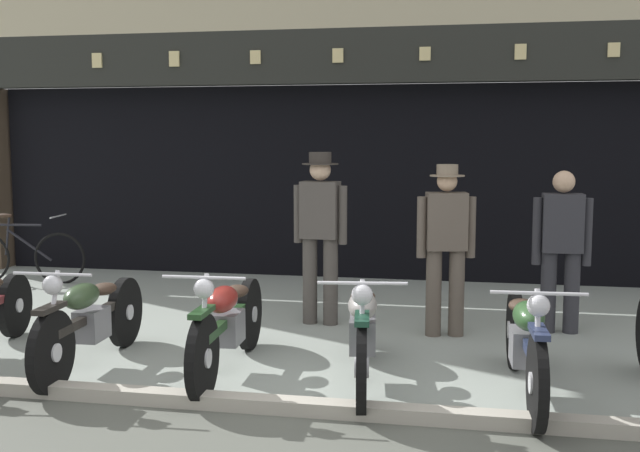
% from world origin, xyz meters
% --- Properties ---
extents(shop_facade, '(12.24, 4.42, 6.88)m').
position_xyz_m(shop_facade, '(0.00, 6.98, 1.81)').
color(shop_facade, black).
rests_on(shop_facade, ground).
extents(motorcycle_left, '(0.62, 1.99, 0.91)m').
position_xyz_m(motorcycle_left, '(-1.93, 0.79, 0.42)').
color(motorcycle_left, black).
rests_on(motorcycle_left, ground).
extents(motorcycle_center_left, '(0.62, 2.06, 0.92)m').
position_xyz_m(motorcycle_center_left, '(-0.77, 0.88, 0.42)').
color(motorcycle_center_left, black).
rests_on(motorcycle_center_left, ground).
extents(motorcycle_center, '(0.62, 2.04, 0.92)m').
position_xyz_m(motorcycle_center, '(0.33, 0.83, 0.43)').
color(motorcycle_center, black).
rests_on(motorcycle_center, ground).
extents(motorcycle_center_right, '(0.62, 2.06, 0.92)m').
position_xyz_m(motorcycle_center_right, '(1.55, 0.75, 0.42)').
color(motorcycle_center_right, black).
rests_on(motorcycle_center_right, ground).
extents(salesman_left, '(0.56, 0.37, 1.76)m').
position_xyz_m(salesman_left, '(-0.36, 2.66, 0.99)').
color(salesman_left, '#47423D').
rests_on(salesman_left, ground).
extents(shopkeeper_center, '(0.55, 0.33, 1.65)m').
position_xyz_m(shopkeeper_center, '(0.91, 2.42, 0.91)').
color(shopkeeper_center, brown).
rests_on(shopkeeper_center, ground).
extents(salesman_right, '(0.56, 0.25, 1.59)m').
position_xyz_m(salesman_right, '(2.01, 2.76, 0.88)').
color(salesman_right, '#2D2D33').
rests_on(salesman_right, ground).
extents(advert_board_near, '(0.67, 0.03, 0.93)m').
position_xyz_m(advert_board_near, '(-2.64, 5.40, 1.76)').
color(advert_board_near, beige).
extents(leaning_bicycle, '(1.70, 0.50, 0.93)m').
position_xyz_m(leaning_bicycle, '(-4.64, 4.11, 0.37)').
color(leaning_bicycle, black).
rests_on(leaning_bicycle, ground).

